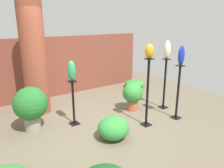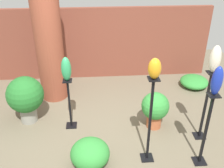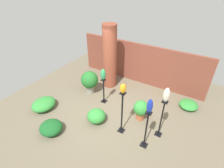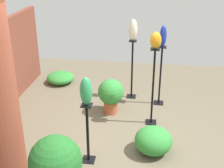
{
  "view_description": "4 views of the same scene",
  "coord_description": "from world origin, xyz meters",
  "px_view_note": "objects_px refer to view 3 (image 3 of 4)",
  "views": [
    {
      "loc": [
        -2.34,
        -3.73,
        2.24
      ],
      "look_at": [
        0.28,
        0.05,
        0.87
      ],
      "focal_mm": 35.0,
      "sensor_mm": 36.0,
      "label": 1
    },
    {
      "loc": [
        -0.04,
        -3.67,
        3.14
      ],
      "look_at": [
        0.23,
        0.04,
        1.07
      ],
      "focal_mm": 42.0,
      "sensor_mm": 36.0,
      "label": 2
    },
    {
      "loc": [
        2.49,
        -3.99,
        4.28
      ],
      "look_at": [
        -0.08,
        0.24,
        1.03
      ],
      "focal_mm": 28.0,
      "sensor_mm": 36.0,
      "label": 3
    },
    {
      "loc": [
        -4.43,
        -0.57,
        3.12
      ],
      "look_at": [
        -0.04,
        0.06,
        1.13
      ],
      "focal_mm": 50.0,
      "sensor_mm": 36.0,
      "label": 4
    }
  ],
  "objects_px": {
    "pedestal_jade": "(104,92)",
    "potted_plant_front_right": "(90,81)",
    "pedestal_amber": "(122,115)",
    "art_vase_amber": "(123,89)",
    "art_vase_ivory": "(166,95)",
    "art_vase_jade": "(103,74)",
    "pedestal_cobalt": "(146,131)",
    "pedestal_ivory": "(161,120)",
    "potted_plant_back_center": "(141,109)",
    "art_vase_cobalt": "(150,106)",
    "brick_pillar": "(110,57)"
  },
  "relations": [
    {
      "from": "art_vase_jade",
      "to": "potted_plant_back_center",
      "type": "relative_size",
      "value": 0.61
    },
    {
      "from": "brick_pillar",
      "to": "pedestal_ivory",
      "type": "bearing_deg",
      "value": -30.17
    },
    {
      "from": "art_vase_cobalt",
      "to": "art_vase_amber",
      "type": "height_order",
      "value": "art_vase_amber"
    },
    {
      "from": "pedestal_jade",
      "to": "art_vase_amber",
      "type": "bearing_deg",
      "value": -36.34
    },
    {
      "from": "brick_pillar",
      "to": "art_vase_ivory",
      "type": "height_order",
      "value": "brick_pillar"
    },
    {
      "from": "brick_pillar",
      "to": "art_vase_jade",
      "type": "bearing_deg",
      "value": -69.03
    },
    {
      "from": "brick_pillar",
      "to": "art_vase_jade",
      "type": "xyz_separation_m",
      "value": [
        0.43,
        -1.13,
        -0.11
      ]
    },
    {
      "from": "pedestal_cobalt",
      "to": "potted_plant_back_center",
      "type": "bearing_deg",
      "value": 119.55
    },
    {
      "from": "art_vase_cobalt",
      "to": "art_vase_ivory",
      "type": "distance_m",
      "value": 0.65
    },
    {
      "from": "potted_plant_back_center",
      "to": "art_vase_jade",
      "type": "bearing_deg",
      "value": 175.43
    },
    {
      "from": "art_vase_cobalt",
      "to": "art_vase_ivory",
      "type": "height_order",
      "value": "art_vase_ivory"
    },
    {
      "from": "art_vase_cobalt",
      "to": "art_vase_ivory",
      "type": "relative_size",
      "value": 0.96
    },
    {
      "from": "art_vase_ivory",
      "to": "art_vase_jade",
      "type": "xyz_separation_m",
      "value": [
        -2.33,
        0.47,
        -0.31
      ]
    },
    {
      "from": "potted_plant_back_center",
      "to": "pedestal_jade",
      "type": "bearing_deg",
      "value": 175.43
    },
    {
      "from": "art_vase_jade",
      "to": "potted_plant_front_right",
      "type": "height_order",
      "value": "art_vase_jade"
    },
    {
      "from": "potted_plant_back_center",
      "to": "potted_plant_front_right",
      "type": "height_order",
      "value": "potted_plant_front_right"
    },
    {
      "from": "art_vase_jade",
      "to": "potted_plant_front_right",
      "type": "xyz_separation_m",
      "value": [
        -0.83,
        0.24,
        -0.65
      ]
    },
    {
      "from": "pedestal_cobalt",
      "to": "pedestal_amber",
      "type": "xyz_separation_m",
      "value": [
        -0.83,
        0.14,
        0.1
      ]
    },
    {
      "from": "pedestal_jade",
      "to": "art_vase_amber",
      "type": "xyz_separation_m",
      "value": [
        1.28,
        -0.94,
        1.18
      ]
    },
    {
      "from": "pedestal_jade",
      "to": "pedestal_amber",
      "type": "xyz_separation_m",
      "value": [
        1.28,
        -0.94,
        0.24
      ]
    },
    {
      "from": "potted_plant_back_center",
      "to": "potted_plant_front_right",
      "type": "relative_size",
      "value": 0.76
    },
    {
      "from": "pedestal_ivory",
      "to": "art_vase_ivory",
      "type": "bearing_deg",
      "value": 0.0
    },
    {
      "from": "potted_plant_front_right",
      "to": "brick_pillar",
      "type": "bearing_deg",
      "value": 66.03
    },
    {
      "from": "art_vase_jade",
      "to": "potted_plant_front_right",
      "type": "relative_size",
      "value": 0.46
    },
    {
      "from": "potted_plant_back_center",
      "to": "art_vase_cobalt",
      "type": "bearing_deg",
      "value": -60.45
    },
    {
      "from": "pedestal_cobalt",
      "to": "art_vase_jade",
      "type": "bearing_deg",
      "value": 152.85
    },
    {
      "from": "art_vase_jade",
      "to": "pedestal_jade",
      "type": "bearing_deg",
      "value": 0.0
    },
    {
      "from": "art_vase_ivory",
      "to": "pedestal_cobalt",
      "type": "bearing_deg",
      "value": -110.38
    },
    {
      "from": "pedestal_ivory",
      "to": "pedestal_cobalt",
      "type": "bearing_deg",
      "value": -110.38
    },
    {
      "from": "pedestal_ivory",
      "to": "potted_plant_back_center",
      "type": "bearing_deg",
      "value": 155.45
    },
    {
      "from": "art_vase_jade",
      "to": "art_vase_amber",
      "type": "distance_m",
      "value": 1.64
    },
    {
      "from": "brick_pillar",
      "to": "potted_plant_back_center",
      "type": "bearing_deg",
      "value": -32.17
    },
    {
      "from": "pedestal_cobalt",
      "to": "potted_plant_back_center",
      "type": "xyz_separation_m",
      "value": [
        -0.54,
        0.95,
        -0.16
      ]
    },
    {
      "from": "pedestal_cobalt",
      "to": "art_vase_amber",
      "type": "bearing_deg",
      "value": 170.5
    },
    {
      "from": "pedestal_jade",
      "to": "art_vase_jade",
      "type": "height_order",
      "value": "art_vase_jade"
    },
    {
      "from": "pedestal_jade",
      "to": "potted_plant_front_right",
      "type": "distance_m",
      "value": 0.87
    },
    {
      "from": "art_vase_cobalt",
      "to": "potted_plant_back_center",
      "type": "height_order",
      "value": "art_vase_cobalt"
    },
    {
      "from": "pedestal_cobalt",
      "to": "pedestal_jade",
      "type": "xyz_separation_m",
      "value": [
        -2.1,
        1.08,
        -0.13
      ]
    },
    {
      "from": "art_vase_ivory",
      "to": "pedestal_amber",
      "type": "bearing_deg",
      "value": -156.04
    },
    {
      "from": "pedestal_amber",
      "to": "art_vase_amber",
      "type": "relative_size",
      "value": 4.98
    },
    {
      "from": "pedestal_ivory",
      "to": "art_vase_ivory",
      "type": "xyz_separation_m",
      "value": [
        0.0,
        0.0,
        0.92
      ]
    },
    {
      "from": "pedestal_ivory",
      "to": "brick_pillar",
      "type": "bearing_deg",
      "value": 149.83
    },
    {
      "from": "pedestal_ivory",
      "to": "potted_plant_back_center",
      "type": "relative_size",
      "value": 1.81
    },
    {
      "from": "pedestal_cobalt",
      "to": "pedestal_ivory",
      "type": "distance_m",
      "value": 0.65
    },
    {
      "from": "pedestal_cobalt",
      "to": "potted_plant_back_center",
      "type": "relative_size",
      "value": 1.76
    },
    {
      "from": "pedestal_amber",
      "to": "art_vase_cobalt",
      "type": "relative_size",
      "value": 3.42
    },
    {
      "from": "art_vase_cobalt",
      "to": "art_vase_jade",
      "type": "distance_m",
      "value": 2.38
    },
    {
      "from": "pedestal_ivory",
      "to": "art_vase_jade",
      "type": "relative_size",
      "value": 2.97
    },
    {
      "from": "pedestal_amber",
      "to": "pedestal_jade",
      "type": "bearing_deg",
      "value": 143.66
    },
    {
      "from": "potted_plant_back_center",
      "to": "potted_plant_front_right",
      "type": "distance_m",
      "value": 2.43
    }
  ]
}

